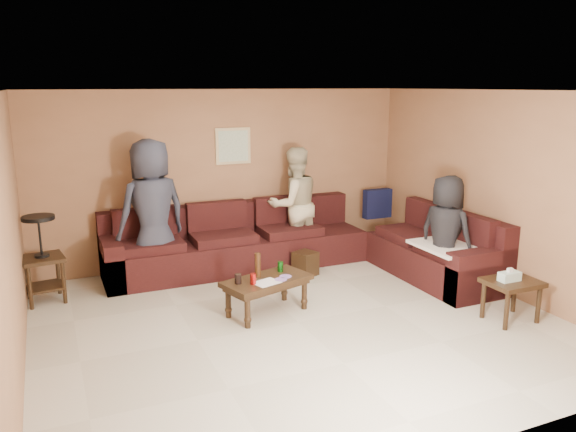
{
  "coord_description": "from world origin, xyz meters",
  "views": [
    {
      "loc": [
        -2.42,
        -5.24,
        2.56
      ],
      "look_at": [
        0.25,
        0.85,
        1.0
      ],
      "focal_mm": 35.0,
      "sensor_mm": 36.0,
      "label": 1
    }
  ],
  "objects_px": {
    "waste_bin": "(305,264)",
    "person_left": "(152,212)",
    "side_table_right": "(512,286)",
    "coffee_table": "(266,283)",
    "sectional_sofa": "(306,249)",
    "person_middle": "(294,205)",
    "end_table_left": "(42,257)",
    "person_right": "(446,234)"
  },
  "relations": [
    {
      "from": "person_middle",
      "to": "person_right",
      "type": "relative_size",
      "value": 1.14
    },
    {
      "from": "waste_bin",
      "to": "person_middle",
      "type": "relative_size",
      "value": 0.19
    },
    {
      "from": "sectional_sofa",
      "to": "side_table_right",
      "type": "height_order",
      "value": "sectional_sofa"
    },
    {
      "from": "side_table_right",
      "to": "coffee_table",
      "type": "bearing_deg",
      "value": 151.99
    },
    {
      "from": "waste_bin",
      "to": "person_left",
      "type": "height_order",
      "value": "person_left"
    },
    {
      "from": "person_left",
      "to": "coffee_table",
      "type": "bearing_deg",
      "value": 105.35
    },
    {
      "from": "waste_bin",
      "to": "person_middle",
      "type": "distance_m",
      "value": 0.98
    },
    {
      "from": "side_table_right",
      "to": "person_middle",
      "type": "height_order",
      "value": "person_middle"
    },
    {
      "from": "person_left",
      "to": "person_middle",
      "type": "distance_m",
      "value": 2.09
    },
    {
      "from": "end_table_left",
      "to": "person_middle",
      "type": "distance_m",
      "value": 3.45
    },
    {
      "from": "coffee_table",
      "to": "side_table_right",
      "type": "bearing_deg",
      "value": -28.01
    },
    {
      "from": "side_table_right",
      "to": "person_middle",
      "type": "relative_size",
      "value": 0.36
    },
    {
      "from": "coffee_table",
      "to": "person_left",
      "type": "bearing_deg",
      "value": 121.79
    },
    {
      "from": "person_left",
      "to": "person_right",
      "type": "distance_m",
      "value": 3.74
    },
    {
      "from": "coffee_table",
      "to": "person_left",
      "type": "xyz_separation_m",
      "value": [
        -0.96,
        1.56,
        0.59
      ]
    },
    {
      "from": "person_right",
      "to": "end_table_left",
      "type": "bearing_deg",
      "value": 50.68
    },
    {
      "from": "sectional_sofa",
      "to": "end_table_left",
      "type": "relative_size",
      "value": 4.38
    },
    {
      "from": "sectional_sofa",
      "to": "side_table_right",
      "type": "bearing_deg",
      "value": -60.67
    },
    {
      "from": "person_middle",
      "to": "side_table_right",
      "type": "bearing_deg",
      "value": 109.48
    },
    {
      "from": "sectional_sofa",
      "to": "coffee_table",
      "type": "xyz_separation_m",
      "value": [
        -1.04,
        -1.14,
        0.03
      ]
    },
    {
      "from": "side_table_right",
      "to": "waste_bin",
      "type": "bearing_deg",
      "value": 121.75
    },
    {
      "from": "person_right",
      "to": "waste_bin",
      "type": "bearing_deg",
      "value": 27.58
    },
    {
      "from": "coffee_table",
      "to": "person_middle",
      "type": "height_order",
      "value": "person_middle"
    },
    {
      "from": "sectional_sofa",
      "to": "waste_bin",
      "type": "relative_size",
      "value": 14.15
    },
    {
      "from": "coffee_table",
      "to": "person_right",
      "type": "bearing_deg",
      "value": -5.24
    },
    {
      "from": "side_table_right",
      "to": "person_right",
      "type": "bearing_deg",
      "value": 93.76
    },
    {
      "from": "person_left",
      "to": "person_middle",
      "type": "xyz_separation_m",
      "value": [
        2.08,
        0.16,
        -0.11
      ]
    },
    {
      "from": "person_left",
      "to": "side_table_right",
      "type": "bearing_deg",
      "value": 123.44
    },
    {
      "from": "coffee_table",
      "to": "sectional_sofa",
      "type": "bearing_deg",
      "value": 47.63
    },
    {
      "from": "coffee_table",
      "to": "end_table_left",
      "type": "height_order",
      "value": "end_table_left"
    },
    {
      "from": "waste_bin",
      "to": "person_left",
      "type": "xyz_separation_m",
      "value": [
        -1.94,
        0.54,
        0.79
      ]
    },
    {
      "from": "person_left",
      "to": "person_middle",
      "type": "height_order",
      "value": "person_left"
    },
    {
      "from": "person_right",
      "to": "person_middle",
      "type": "bearing_deg",
      "value": 12.11
    },
    {
      "from": "coffee_table",
      "to": "side_table_right",
      "type": "xyz_separation_m",
      "value": [
        2.39,
        -1.27,
        0.05
      ]
    },
    {
      "from": "coffee_table",
      "to": "end_table_left",
      "type": "distance_m",
      "value": 2.72
    },
    {
      "from": "end_table_left",
      "to": "person_right",
      "type": "bearing_deg",
      "value": -19.3
    },
    {
      "from": "waste_bin",
      "to": "coffee_table",
      "type": "bearing_deg",
      "value": -133.75
    },
    {
      "from": "coffee_table",
      "to": "person_right",
      "type": "height_order",
      "value": "person_right"
    },
    {
      "from": "end_table_left",
      "to": "waste_bin",
      "type": "bearing_deg",
      "value": -6.8
    },
    {
      "from": "sectional_sofa",
      "to": "person_middle",
      "type": "bearing_deg",
      "value": 82.48
    },
    {
      "from": "coffee_table",
      "to": "person_middle",
      "type": "bearing_deg",
      "value": 56.95
    },
    {
      "from": "person_left",
      "to": "sectional_sofa",
      "type": "bearing_deg",
      "value": 151.77
    }
  ]
}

